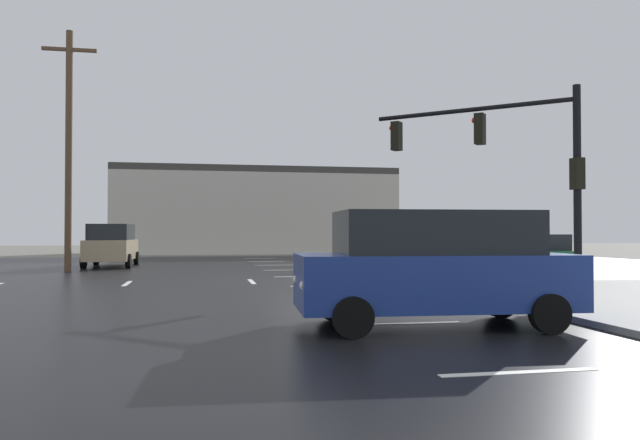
% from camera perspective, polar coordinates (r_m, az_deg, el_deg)
% --- Properties ---
extents(ground_plane, '(120.00, 120.00, 0.00)m').
position_cam_1_polar(ground_plane, '(21.20, -0.86, -5.65)').
color(ground_plane, slate).
extents(road_asphalt, '(44.00, 44.00, 0.02)m').
position_cam_1_polar(road_asphalt, '(21.20, -0.86, -5.62)').
color(road_asphalt, black).
rests_on(road_asphalt, ground_plane).
extents(snow_strip_curbside, '(4.00, 1.60, 0.06)m').
position_cam_1_polar(snow_strip_curbside, '(18.99, 16.46, -5.63)').
color(snow_strip_curbside, white).
rests_on(snow_strip_curbside, sidewalk_corner).
extents(lane_markings, '(36.15, 36.15, 0.01)m').
position_cam_1_polar(lane_markings, '(20.11, 3.24, -5.83)').
color(lane_markings, silver).
rests_on(lane_markings, road_asphalt).
extents(traffic_signal_mast, '(4.79, 4.40, 5.74)m').
position_cam_1_polar(traffic_signal_mast, '(19.59, 17.30, 5.86)').
color(traffic_signal_mast, black).
rests_on(traffic_signal_mast, sidewalk_corner).
extents(strip_building_background, '(21.65, 8.00, 6.65)m').
position_cam_1_polar(strip_building_background, '(50.34, -5.97, 0.79)').
color(strip_building_background, beige).
rests_on(strip_building_background, ground_plane).
extents(suv_blue, '(4.93, 2.42, 2.03)m').
position_cam_1_polar(suv_blue, '(11.10, 10.44, -4.16)').
color(suv_blue, navy).
rests_on(suv_blue, road_asphalt).
extents(suv_tan, '(2.22, 4.86, 2.03)m').
position_cam_1_polar(suv_tan, '(31.43, -18.57, -2.12)').
color(suv_tan, tan).
rests_on(suv_tan, road_asphalt).
extents(sedan_green, '(2.34, 4.65, 1.58)m').
position_cam_1_polar(sedan_green, '(23.39, 17.92, -3.08)').
color(sedan_green, '#195933').
rests_on(sedan_green, road_asphalt).
extents(utility_pole_far, '(2.20, 0.28, 10.18)m').
position_cam_1_polar(utility_pole_far, '(28.36, -22.06, 6.33)').
color(utility_pole_far, brown).
rests_on(utility_pole_far, ground_plane).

